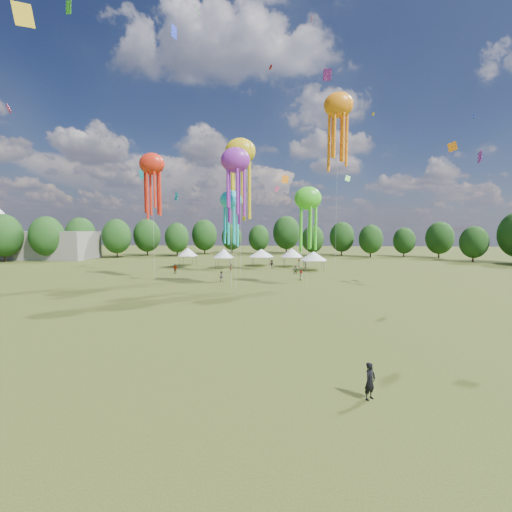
{
  "coord_description": "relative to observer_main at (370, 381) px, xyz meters",
  "views": [
    {
      "loc": [
        2.28,
        -17.69,
        8.74
      ],
      "look_at": [
        -0.04,
        15.0,
        6.0
      ],
      "focal_mm": 22.79,
      "sensor_mm": 36.0,
      "label": 1
    }
  ],
  "objects": [
    {
      "name": "festival_tents",
      "position": [
        -9.23,
        56.97,
        2.25
      ],
      "size": [
        34.02,
        13.12,
        4.39
      ],
      "color": "#47474C",
      "rests_on": "ground"
    },
    {
      "name": "spectator_near",
      "position": [
        -14.19,
        36.03,
        -0.06
      ],
      "size": [
        0.9,
        0.72,
        1.79
      ],
      "primitive_type": "imported",
      "rotation": [
        0.0,
        0.0,
        3.19
      ],
      "color": "gray",
      "rests_on": "ground"
    },
    {
      "name": "spectators_far",
      "position": [
        -6.17,
        50.82,
        -0.07
      ],
      "size": [
        27.05,
        21.34,
        1.92
      ],
      "color": "gray",
      "rests_on": "ground"
    },
    {
      "name": "show_kites",
      "position": [
        -8.27,
        38.57,
        18.34
      ],
      "size": [
        35.71,
        18.13,
        32.14
      ],
      "color": "purple",
      "rests_on": "ground"
    },
    {
      "name": "observer_main",
      "position": [
        0.0,
        0.0,
        0.0
      ],
      "size": [
        0.83,
        0.8,
        1.92
      ],
      "primitive_type": "imported",
      "rotation": [
        0.0,
        0.0,
        0.71
      ],
      "color": "black",
      "rests_on": "ground"
    },
    {
      "name": "small_kites",
      "position": [
        -7.99,
        42.29,
        30.85
      ],
      "size": [
        78.38,
        58.89,
        41.33
      ],
      "color": "purple",
      "rests_on": "ground"
    },
    {
      "name": "hangar",
      "position": [
        -78.98,
        73.29,
        3.04
      ],
      "size": [
        40.0,
        12.0,
        8.0
      ],
      "primitive_type": "cube",
      "color": "gray",
      "rests_on": "ground"
    },
    {
      "name": "treeline",
      "position": [
        -10.84,
        63.8,
        5.58
      ],
      "size": [
        201.57,
        95.24,
        13.43
      ],
      "color": "#38281C",
      "rests_on": "ground"
    },
    {
      "name": "ground",
      "position": [
        -6.98,
        1.29,
        -0.96
      ],
      "size": [
        300.0,
        300.0,
        0.0
      ],
      "primitive_type": "plane",
      "color": "#384416",
      "rests_on": "ground"
    }
  ]
}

